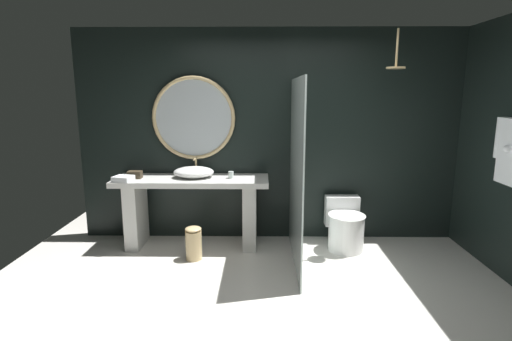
{
  "coord_description": "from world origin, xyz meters",
  "views": [
    {
      "loc": [
        -0.13,
        -3.04,
        1.85
      ],
      "look_at": [
        -0.18,
        0.8,
        1.08
      ],
      "focal_mm": 27.82,
      "sensor_mm": 36.0,
      "label": 1
    }
  ],
  "objects_px": {
    "round_wall_mirror": "(194,118)",
    "rain_shower_head": "(396,63)",
    "vessel_sink": "(194,172)",
    "toilet": "(345,227)",
    "tumbler_cup": "(231,175)",
    "waste_bin": "(194,243)",
    "tissue_box": "(135,175)",
    "folded_hand_towel": "(123,179)"
  },
  "relations": [
    {
      "from": "round_wall_mirror",
      "to": "rain_shower_head",
      "type": "relative_size",
      "value": 2.48
    },
    {
      "from": "vessel_sink",
      "to": "toilet",
      "type": "bearing_deg",
      "value": -3.05
    },
    {
      "from": "tumbler_cup",
      "to": "waste_bin",
      "type": "bearing_deg",
      "value": -133.72
    },
    {
      "from": "tissue_box",
      "to": "round_wall_mirror",
      "type": "distance_m",
      "value": 0.97
    },
    {
      "from": "vessel_sink",
      "to": "tumbler_cup",
      "type": "xyz_separation_m",
      "value": [
        0.45,
        -0.04,
        -0.02
      ]
    },
    {
      "from": "folded_hand_towel",
      "to": "waste_bin",
      "type": "bearing_deg",
      "value": -15.77
    },
    {
      "from": "tissue_box",
      "to": "waste_bin",
      "type": "relative_size",
      "value": 0.42
    },
    {
      "from": "vessel_sink",
      "to": "waste_bin",
      "type": "bearing_deg",
      "value": -83.39
    },
    {
      "from": "waste_bin",
      "to": "folded_hand_towel",
      "type": "distance_m",
      "value": 1.09
    },
    {
      "from": "tumbler_cup",
      "to": "round_wall_mirror",
      "type": "height_order",
      "value": "round_wall_mirror"
    },
    {
      "from": "vessel_sink",
      "to": "toilet",
      "type": "distance_m",
      "value": 1.92
    },
    {
      "from": "vessel_sink",
      "to": "toilet",
      "type": "relative_size",
      "value": 0.79
    },
    {
      "from": "vessel_sink",
      "to": "folded_hand_towel",
      "type": "bearing_deg",
      "value": -164.19
    },
    {
      "from": "tissue_box",
      "to": "tumbler_cup",
      "type": "bearing_deg",
      "value": 1.11
    },
    {
      "from": "round_wall_mirror",
      "to": "rain_shower_head",
      "type": "distance_m",
      "value": 2.39
    },
    {
      "from": "tissue_box",
      "to": "folded_hand_towel",
      "type": "bearing_deg",
      "value": -117.94
    },
    {
      "from": "tumbler_cup",
      "to": "round_wall_mirror",
      "type": "relative_size",
      "value": 0.08
    },
    {
      "from": "toilet",
      "to": "waste_bin",
      "type": "xyz_separation_m",
      "value": [
        -1.76,
        -0.36,
        -0.07
      ]
    },
    {
      "from": "tumbler_cup",
      "to": "toilet",
      "type": "distance_m",
      "value": 1.49
    },
    {
      "from": "tissue_box",
      "to": "waste_bin",
      "type": "height_order",
      "value": "tissue_box"
    },
    {
      "from": "tissue_box",
      "to": "folded_hand_towel",
      "type": "distance_m",
      "value": 0.18
    },
    {
      "from": "toilet",
      "to": "tissue_box",
      "type": "bearing_deg",
      "value": 179.17
    },
    {
      "from": "rain_shower_head",
      "to": "tumbler_cup",
      "type": "bearing_deg",
      "value": 173.07
    },
    {
      "from": "vessel_sink",
      "to": "tumbler_cup",
      "type": "relative_size",
      "value": 5.86
    },
    {
      "from": "toilet",
      "to": "folded_hand_towel",
      "type": "height_order",
      "value": "folded_hand_towel"
    },
    {
      "from": "rain_shower_head",
      "to": "waste_bin",
      "type": "xyz_separation_m",
      "value": [
        -2.18,
        -0.2,
        -1.95
      ]
    },
    {
      "from": "round_wall_mirror",
      "to": "folded_hand_towel",
      "type": "distance_m",
      "value": 1.1
    },
    {
      "from": "folded_hand_towel",
      "to": "toilet",
      "type": "bearing_deg",
      "value": 2.71
    },
    {
      "from": "round_wall_mirror",
      "to": "waste_bin",
      "type": "bearing_deg",
      "value": -83.84
    },
    {
      "from": "rain_shower_head",
      "to": "toilet",
      "type": "relative_size",
      "value": 0.68
    },
    {
      "from": "tissue_box",
      "to": "round_wall_mirror",
      "type": "bearing_deg",
      "value": 23.87
    },
    {
      "from": "vessel_sink",
      "to": "folded_hand_towel",
      "type": "distance_m",
      "value": 0.8
    },
    {
      "from": "tumbler_cup",
      "to": "round_wall_mirror",
      "type": "distance_m",
      "value": 0.85
    },
    {
      "from": "vessel_sink",
      "to": "folded_hand_towel",
      "type": "height_order",
      "value": "vessel_sink"
    },
    {
      "from": "tumbler_cup",
      "to": "tissue_box",
      "type": "bearing_deg",
      "value": -178.89
    },
    {
      "from": "tissue_box",
      "to": "folded_hand_towel",
      "type": "height_order",
      "value": "tissue_box"
    },
    {
      "from": "round_wall_mirror",
      "to": "waste_bin",
      "type": "relative_size",
      "value": 2.66
    },
    {
      "from": "toilet",
      "to": "waste_bin",
      "type": "distance_m",
      "value": 1.79
    },
    {
      "from": "tissue_box",
      "to": "toilet",
      "type": "bearing_deg",
      "value": -0.83
    },
    {
      "from": "tissue_box",
      "to": "toilet",
      "type": "height_order",
      "value": "tissue_box"
    },
    {
      "from": "rain_shower_head",
      "to": "toilet",
      "type": "xyz_separation_m",
      "value": [
        -0.43,
        0.16,
        -1.88
      ]
    },
    {
      "from": "tumbler_cup",
      "to": "rain_shower_head",
      "type": "bearing_deg",
      "value": -6.93
    }
  ]
}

